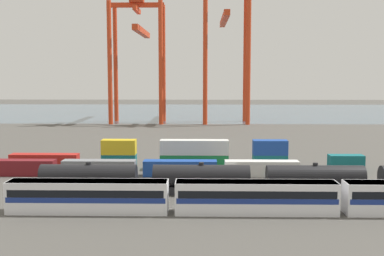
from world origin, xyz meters
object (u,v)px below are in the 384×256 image
shipping_container_7 (194,162)px  gantry_crane_central (226,34)px  shipping_container_3 (262,169)px  shipping_container_5 (119,161)px  passenger_train (256,196)px  shipping_container_2 (180,168)px  freight_tank_row (315,179)px  gantry_crane_west (138,44)px

shipping_container_7 → gantry_crane_central: gantry_crane_central is taller
shipping_container_7 → shipping_container_3: bearing=-28.6°
shipping_container_5 → gantry_crane_central: 94.35m
passenger_train → shipping_container_7: passenger_train is taller
gantry_crane_central → shipping_container_5: bearing=-104.9°
shipping_container_2 → shipping_container_7: 6.50m
freight_tank_row → gantry_crane_west: (-38.34, 104.31, 25.27)m
shipping_container_7 → freight_tank_row: bearing=-46.2°
passenger_train → shipping_container_5: passenger_train is taller
shipping_container_3 → shipping_container_5: (-24.60, 6.11, 0.00)m
freight_tank_row → shipping_container_2: freight_tank_row is taller
shipping_container_3 → shipping_container_5: 25.35m
freight_tank_row → shipping_container_3: freight_tank_row is taller
shipping_container_3 → gantry_crane_central: bearing=91.0°
gantry_crane_west → passenger_train: bearing=-75.7°
freight_tank_row → gantry_crane_west: bearing=110.2°
shipping_container_3 → gantry_crane_west: 101.41m
shipping_container_3 → shipping_container_7: (-11.20, 6.11, 0.00)m
passenger_train → gantry_crane_central: gantry_crane_central is taller
shipping_container_7 → gantry_crane_central: (9.56, 86.60, 29.57)m
shipping_container_5 → gantry_crane_central: (22.96, 86.60, 29.57)m
freight_tank_row → shipping_container_7: freight_tank_row is taller
gantry_crane_west → shipping_container_5: bearing=-84.9°
passenger_train → shipping_container_5: 34.77m
freight_tank_row → shipping_container_7: size_ratio=6.37×
freight_tank_row → shipping_container_5: size_ratio=12.76×
shipping_container_7 → gantry_crane_central: 92.01m
freight_tank_row → gantry_crane_west: size_ratio=1.73×
shipping_container_2 → gantry_crane_west: gantry_crane_west is taller
shipping_container_3 → shipping_container_7: bearing=151.4°
shipping_container_7 → shipping_container_2: bearing=-110.1°
shipping_container_3 → passenger_train: bearing=-98.8°
shipping_container_7 → gantry_crane_west: gantry_crane_west is taller
gantry_crane_central → shipping_container_7: bearing=-96.3°
shipping_container_7 → gantry_crane_west: 92.70m
passenger_train → shipping_container_2: (-10.12, 21.37, -0.84)m
shipping_container_5 → shipping_container_2: bearing=-28.7°
gantry_crane_central → shipping_container_3: bearing=-89.0°
shipping_container_7 → gantry_crane_west: size_ratio=0.27×
passenger_train → gantry_crane_west: (-29.05, 113.87, 25.24)m
freight_tank_row → shipping_container_2: size_ratio=6.37×
passenger_train → gantry_crane_central: 117.65m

